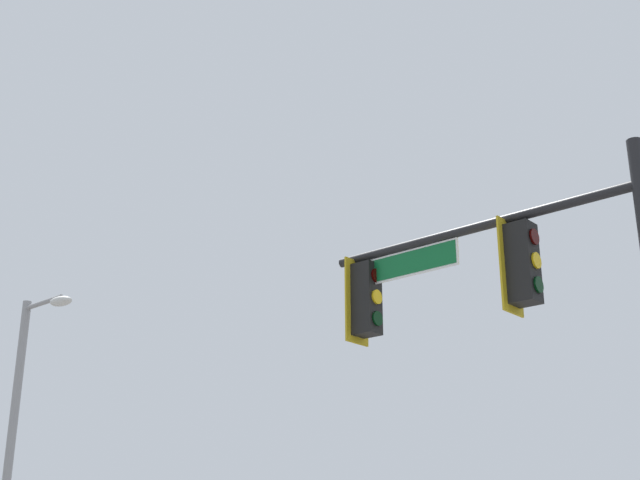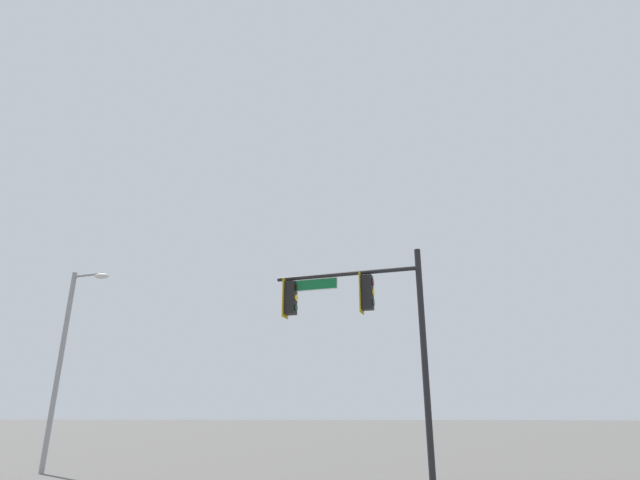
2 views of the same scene
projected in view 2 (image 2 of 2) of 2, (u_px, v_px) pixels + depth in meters
signal_pole_near at (362, 314)px, 15.66m from camera, size 4.76×1.16×6.84m
street_lamp at (66, 352)px, 18.32m from camera, size 1.67×0.51×7.13m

